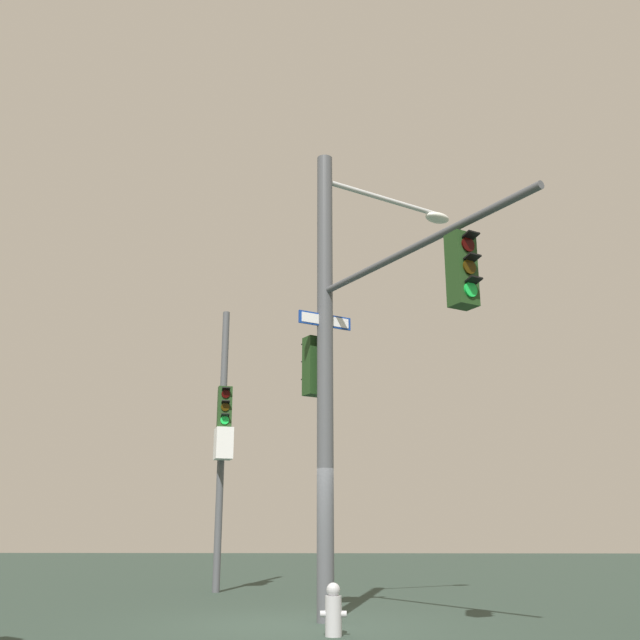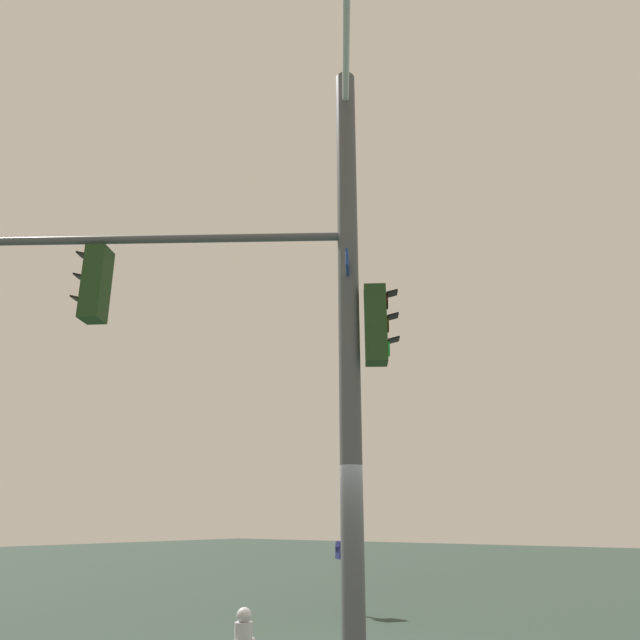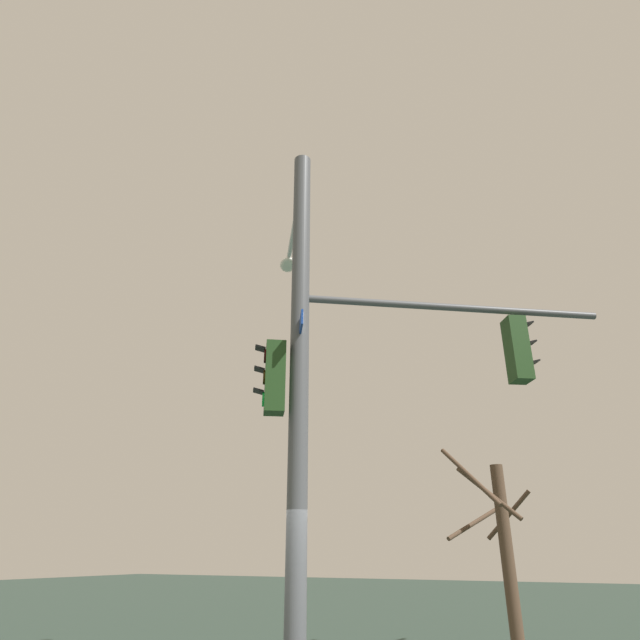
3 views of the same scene
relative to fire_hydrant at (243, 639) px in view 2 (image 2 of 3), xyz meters
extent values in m
cylinder|color=#4C4F54|center=(0.16, -1.63, 3.92)|extent=(0.29, 0.29, 8.54)
cylinder|color=silver|center=(-1.04, -2.45, 7.69)|extent=(2.45, 1.72, 0.10)
cylinder|color=#4C4F54|center=(-1.30, 0.50, 5.40)|extent=(3.01, 4.32, 0.12)
cube|color=#1E3D19|center=(-1.89, 1.36, 4.70)|extent=(0.46, 0.44, 1.10)
cylinder|color=#2F0403|center=(-1.98, 1.50, 5.04)|extent=(0.20, 0.14, 0.22)
cube|color=black|center=(-2.01, 1.56, 5.16)|extent=(0.26, 0.25, 0.06)
cylinder|color=#352504|center=(-1.98, 1.50, 4.70)|extent=(0.20, 0.14, 0.22)
cube|color=black|center=(-2.01, 1.56, 4.82)|extent=(0.26, 0.25, 0.06)
cylinder|color=#19D147|center=(-1.98, 1.50, 4.36)|extent=(0.20, 0.14, 0.22)
cube|color=black|center=(-2.01, 1.56, 4.48)|extent=(0.26, 0.25, 0.06)
cylinder|color=#4C4F54|center=(-1.89, 1.36, 5.33)|extent=(0.04, 0.04, 0.15)
cube|color=#1E3D19|center=(0.36, -1.93, 4.04)|extent=(0.47, 0.45, 1.10)
cylinder|color=#2F0403|center=(0.45, -2.07, 4.38)|extent=(0.20, 0.15, 0.22)
cube|color=black|center=(0.49, -2.13, 4.50)|extent=(0.26, 0.25, 0.06)
cylinder|color=#352504|center=(0.45, -2.07, 4.04)|extent=(0.20, 0.15, 0.22)
cube|color=black|center=(0.49, -2.13, 4.16)|extent=(0.26, 0.25, 0.06)
cylinder|color=#19D147|center=(0.45, -2.07, 3.70)|extent=(0.20, 0.15, 0.22)
cube|color=black|center=(0.49, -2.13, 3.82)|extent=(0.26, 0.25, 0.06)
cube|color=navy|center=(0.16, -1.63, 4.84)|extent=(0.95, 0.61, 0.24)
cube|color=white|center=(0.15, -1.61, 4.84)|extent=(0.85, 0.54, 0.18)
sphere|color=#B2B2B7|center=(0.00, 0.00, 0.29)|extent=(0.20, 0.20, 0.20)
cube|color=#4C3823|center=(4.75, 1.54, 0.18)|extent=(0.10, 0.10, 1.05)
cube|color=navy|center=(4.75, 1.54, 0.83)|extent=(0.50, 0.45, 0.24)
cylinder|color=navy|center=(4.75, 1.54, 0.95)|extent=(0.50, 0.45, 0.24)
camera|label=1|loc=(-0.17, 11.16, 1.10)|focal=40.54mm
camera|label=2|loc=(-6.53, -6.04, 1.50)|focal=34.11mm
camera|label=3|loc=(7.15, 2.18, 1.60)|focal=30.56mm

